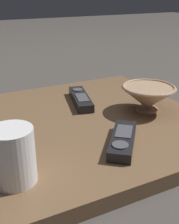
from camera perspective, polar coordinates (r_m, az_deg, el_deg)
name	(u,v)px	position (r m, az deg, el deg)	size (l,w,h in m)	color
ground_plane	(80,131)	(0.79, -1.96, -3.77)	(6.00, 6.00, 0.00)	#47423D
table	(79,125)	(0.78, -1.97, -2.63)	(0.65, 0.61, 0.04)	brown
cereal_bowl	(148,97)	(0.83, 11.38, 2.89)	(0.15, 0.15, 0.07)	tan
coffee_mug	(14,155)	(0.54, -14.64, -8.17)	(0.09, 0.10, 0.10)	white
tv_remote_near	(123,140)	(0.65, 6.54, -5.48)	(0.14, 0.16, 0.03)	black
tv_remote_far	(81,99)	(0.89, -1.75, 2.61)	(0.09, 0.18, 0.03)	black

